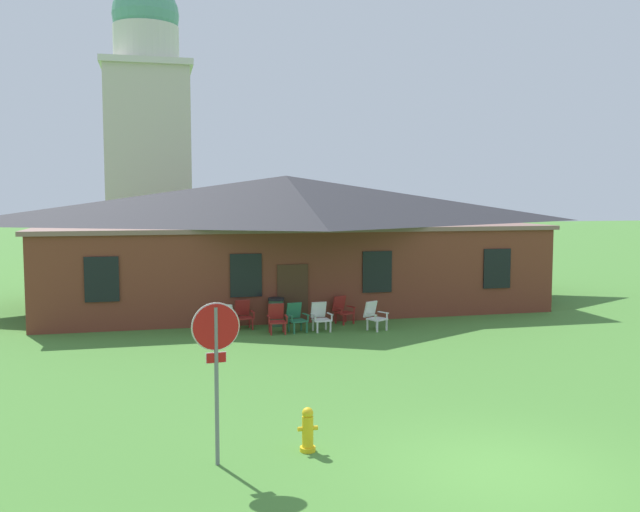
# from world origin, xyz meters

# --- Properties ---
(ground_plane) EXTENTS (200.00, 200.00, 0.00)m
(ground_plane) POSITION_xyz_m (0.00, 0.00, 0.00)
(ground_plane) COLOR #477F33
(brick_building) EXTENTS (19.81, 10.40, 5.35)m
(brick_building) POSITION_xyz_m (-0.00, 18.55, 2.72)
(brick_building) COLOR brown
(brick_building) RESTS_ON ground
(dome_tower) EXTENTS (5.18, 5.18, 17.99)m
(dome_tower) POSITION_xyz_m (-5.69, 32.63, 8.17)
(dome_tower) COLOR beige
(dome_tower) RESTS_ON ground
(stop_sign) EXTENTS (0.80, 0.13, 2.74)m
(stop_sign) POSITION_xyz_m (-4.46, 1.35, 1.95)
(stop_sign) COLOR slate
(stop_sign) RESTS_ON ground
(lawn_chair_by_porch) EXTENTS (0.85, 0.87, 0.96)m
(lawn_chair_by_porch) POSITION_xyz_m (-3.30, 12.30, 0.50)
(lawn_chair_by_porch) COLOR white
(lawn_chair_by_porch) RESTS_ON ground
(lawn_chair_near_door) EXTENTS (0.69, 0.72, 0.96)m
(lawn_chair_near_door) POSITION_xyz_m (-2.54, 13.04, 0.50)
(lawn_chair_near_door) COLOR maroon
(lawn_chair_near_door) RESTS_ON ground
(lawn_chair_left_end) EXTENTS (0.66, 0.69, 0.96)m
(lawn_chair_left_end) POSITION_xyz_m (-1.58, 12.01, 0.50)
(lawn_chair_left_end) COLOR maroon
(lawn_chair_left_end) RESTS_ON ground
(lawn_chair_middle) EXTENTS (0.73, 0.77, 0.96)m
(lawn_chair_middle) POSITION_xyz_m (-0.91, 12.08, 0.50)
(lawn_chair_middle) COLOR #28704C
(lawn_chair_middle) RESTS_ON ground
(lawn_chair_right_end) EXTENTS (0.69, 0.72, 0.96)m
(lawn_chair_right_end) POSITION_xyz_m (-0.10, 12.02, 0.50)
(lawn_chair_right_end) COLOR silver
(lawn_chair_right_end) RESTS_ON ground
(lawn_chair_far_side) EXTENTS (0.80, 0.84, 0.96)m
(lawn_chair_far_side) POSITION_xyz_m (0.98, 13.17, 0.50)
(lawn_chair_far_side) COLOR maroon
(lawn_chair_far_side) RESTS_ON ground
(lawn_chair_under_eave) EXTENTS (0.82, 0.86, 0.96)m
(lawn_chair_under_eave) POSITION_xyz_m (1.70, 11.76, 0.50)
(lawn_chair_under_eave) COLOR silver
(lawn_chair_under_eave) RESTS_ON ground
(fire_hydrant) EXTENTS (0.36, 0.28, 0.79)m
(fire_hydrant) POSITION_xyz_m (-2.86, 1.59, 0.38)
(fire_hydrant) COLOR gold
(fire_hydrant) RESTS_ON ground
(trash_bin) EXTENTS (0.56, 0.56, 0.98)m
(trash_bin) POSITION_xyz_m (-1.38, 13.25, 0.50)
(trash_bin) COLOR #335638
(trash_bin) RESTS_ON ground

